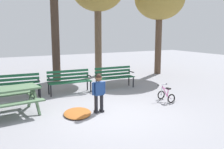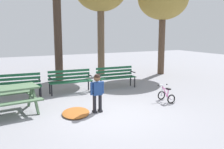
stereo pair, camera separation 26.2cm
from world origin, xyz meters
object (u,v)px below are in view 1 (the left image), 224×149
at_px(park_bench_left, 69,80).
at_px(kids_bicycle, 166,95).
at_px(park_bench_far_left, 16,85).
at_px(child_standing, 99,90).
at_px(park_bench_right, 114,75).
at_px(picnic_table, 4,95).

xyz_separation_m(park_bench_left, kids_bicycle, (2.45, -2.60, -0.31)).
bearing_deg(park_bench_far_left, kids_bicycle, -30.38).
height_order(child_standing, kids_bicycle, child_standing).
relative_size(park_bench_right, kids_bicycle, 2.85).
bearing_deg(child_standing, picnic_table, 158.77).
relative_size(picnic_table, park_bench_left, 1.21).
xyz_separation_m(park_bench_far_left, park_bench_right, (3.80, 0.03, 0.00)).
distance_m(park_bench_left, child_standing, 2.61).
height_order(park_bench_far_left, park_bench_right, same).
bearing_deg(park_bench_left, park_bench_right, -0.82).
height_order(picnic_table, child_standing, child_standing).
height_order(park_bench_far_left, kids_bicycle, park_bench_far_left).
height_order(picnic_table, park_bench_right, park_bench_right).
bearing_deg(kids_bicycle, park_bench_far_left, 149.62).
distance_m(park_bench_far_left, park_bench_right, 3.80).
relative_size(picnic_table, park_bench_far_left, 1.20).
height_order(park_bench_right, kids_bicycle, park_bench_right).
distance_m(park_bench_left, kids_bicycle, 3.59).
relative_size(park_bench_right, child_standing, 1.45).
height_order(park_bench_right, child_standing, child_standing).
bearing_deg(park_bench_far_left, park_bench_right, 0.41).
height_order(park_bench_left, child_standing, child_standing).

